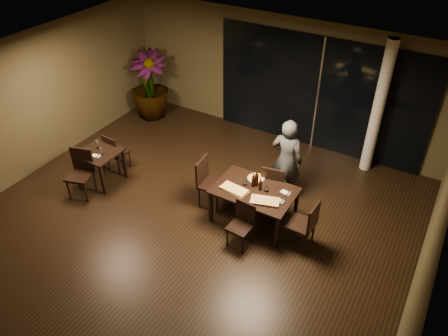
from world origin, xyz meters
The scene contains 32 objects.
ground centered at (0.00, 0.00, 0.00)m, with size 8.00×8.00×0.00m, color black.
wall_back centered at (0.00, 4.05, 1.50)m, with size 8.00×0.10×3.00m, color #463F25.
wall_left centered at (-4.05, 0.00, 1.50)m, with size 0.10×8.00×3.00m, color #463F25.
wall_right centered at (4.05, 0.00, 1.50)m, with size 0.10×8.00×3.00m, color #463F25.
ceiling centered at (0.00, 0.00, 3.02)m, with size 8.00×8.00×0.04m, color white.
window_panel centered at (1.00, 3.96, 1.35)m, with size 5.00×0.06×2.70m, color black.
column centered at (2.40, 3.65, 1.50)m, with size 0.24×0.24×3.00m, color silver.
main_table centered at (1.00, 0.80, 0.68)m, with size 1.50×1.00×0.75m.
side_table centered at (-2.40, 0.30, 0.62)m, with size 0.80×0.80×0.75m.
chair_main_far centered at (1.13, 1.38, 0.55)m, with size 0.53×0.53×0.99m.
chair_main_near centered at (1.08, 0.18, 0.48)m, with size 0.42×0.42×0.86m.
chair_main_left centered at (-0.03, 0.81, 0.58)m, with size 0.52×0.52×1.04m.
chair_main_right centered at (2.10, 0.65, 0.55)m, with size 0.48×0.48×0.99m.
chair_side_far centered at (-2.42, 0.75, 0.50)m, with size 0.45×0.45×0.90m.
chair_side_near centered at (-2.45, -0.20, 0.57)m, with size 0.59×0.59×1.03m.
diner centered at (1.19, 1.81, 0.89)m, with size 0.60×0.40×1.78m, color #2E3134.
potted_plant centered at (-3.31, 3.18, 0.89)m, with size 0.97×0.97×1.78m, color #1C4F1A.
pizza_board_left centered at (0.68, 0.60, 0.76)m, with size 0.56×0.28×0.01m, color #432C15.
pizza_board_right centered at (1.32, 0.59, 0.76)m, with size 0.52×0.26×0.01m, color #472A16.
oblong_pizza_left centered at (0.68, 0.60, 0.77)m, with size 0.48×0.22×0.02m, color maroon, non-canonical shape.
oblong_pizza_right centered at (1.32, 0.59, 0.77)m, with size 0.50×0.24×0.02m, color maroon, non-canonical shape.
round_pizza centered at (0.87, 1.12, 0.76)m, with size 0.32×0.32×0.01m, color #B01D13.
bottle_a centered at (0.93, 0.88, 0.90)m, with size 0.07×0.07×0.30m, color black, non-canonical shape.
bottle_b centered at (1.09, 0.86, 0.88)m, with size 0.06×0.06×0.27m, color black, non-canonical shape.
bottle_c centered at (0.97, 0.94, 0.92)m, with size 0.07×0.07×0.34m, color black, non-canonical shape.
tumbler_left centered at (0.78, 0.84, 0.80)m, with size 0.08×0.08×0.10m, color white.
tumbler_right centered at (1.20, 0.88, 0.80)m, with size 0.08×0.08×0.10m, color white.
napkin_near centered at (1.52, 0.73, 0.76)m, with size 0.18×0.10×0.01m, color silver.
napkin_far centered at (1.54, 1.00, 0.76)m, with size 0.18×0.10×0.01m, color white.
wine_glass_a centered at (-2.50, 0.38, 0.85)m, with size 0.09×0.09×0.19m, color white, non-canonical shape.
wine_glass_b centered at (-2.27, 0.24, 0.83)m, with size 0.07×0.07×0.16m, color white, non-canonical shape.
side_napkin centered at (-2.34, 0.15, 0.76)m, with size 0.18×0.11×0.01m, color white.
Camera 1 is at (3.70, -4.96, 5.81)m, focal length 35.00 mm.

